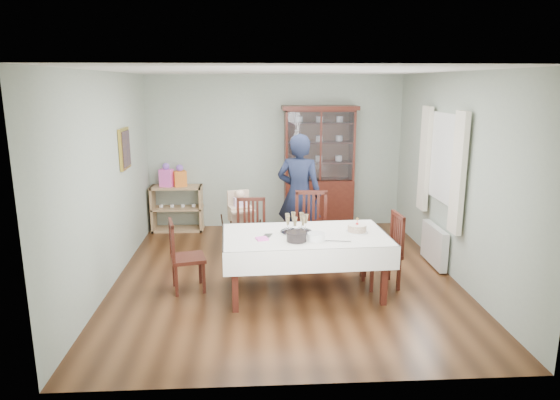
{
  "coord_description": "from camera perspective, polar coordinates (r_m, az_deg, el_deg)",
  "views": [
    {
      "loc": [
        -0.44,
        -6.34,
        2.56
      ],
      "look_at": [
        -0.05,
        0.2,
        1.02
      ],
      "focal_mm": 32.0,
      "sensor_mm": 36.0,
      "label": 1
    }
  ],
  "objects": [
    {
      "name": "plate_stack_dark",
      "position": [
        5.81,
        1.9,
        -4.19
      ],
      "size": [
        0.28,
        0.28,
        0.11
      ],
      "primitive_type": "cylinder",
      "rotation": [
        0.0,
        0.0,
        0.24
      ],
      "color": "black",
      "rests_on": "dining_table"
    },
    {
      "name": "woman",
      "position": [
        7.49,
        2.2,
        0.62
      ],
      "size": [
        0.77,
        0.62,
        1.84
      ],
      "primitive_type": "imported",
      "rotation": [
        0.0,
        0.0,
        2.83
      ],
      "color": "black",
      "rests_on": "floor"
    },
    {
      "name": "champagne_tray",
      "position": [
        6.11,
        1.87,
        -3.16
      ],
      "size": [
        0.39,
        0.39,
        0.24
      ],
      "color": "silver",
      "rests_on": "dining_table"
    },
    {
      "name": "sideboard",
      "position": [
        8.98,
        -11.67,
        -0.93
      ],
      "size": [
        0.9,
        0.38,
        0.8
      ],
      "color": "tan",
      "rests_on": "floor"
    },
    {
      "name": "high_chair",
      "position": [
        7.58,
        -4.53,
        -3.37
      ],
      "size": [
        0.54,
        0.54,
        1.01
      ],
      "rotation": [
        0.0,
        0.0,
        0.25
      ],
      "color": "black",
      "rests_on": "floor"
    },
    {
      "name": "radiator",
      "position": [
        7.47,
        17.22,
        -4.94
      ],
      "size": [
        0.1,
        0.8,
        0.55
      ],
      "primitive_type": "cube",
      "color": "white",
      "rests_on": "floor"
    },
    {
      "name": "chair_end_left",
      "position": [
        6.43,
        -10.59,
        -7.81
      ],
      "size": [
        0.49,
        0.49,
        0.91
      ],
      "rotation": [
        0.0,
        0.0,
        1.8
      ],
      "color": "#461C11",
      "rests_on": "floor"
    },
    {
      "name": "plate_stack_white",
      "position": [
        5.85,
        4.16,
        -4.22
      ],
      "size": [
        0.26,
        0.26,
        0.09
      ],
      "primitive_type": "cylinder",
      "rotation": [
        0.0,
        0.0,
        -0.29
      ],
      "color": "white",
      "rests_on": "dining_table"
    },
    {
      "name": "chair_far_left",
      "position": [
        7.13,
        -3.29,
        -5.36
      ],
      "size": [
        0.43,
        0.43,
        0.96
      ],
      "rotation": [
        0.0,
        0.0,
        -0.0
      ],
      "color": "#461C11",
      "rests_on": "floor"
    },
    {
      "name": "gift_bag_orange",
      "position": [
        8.83,
        -11.36,
        2.64
      ],
      "size": [
        0.25,
        0.21,
        0.38
      ],
      "color": "orange",
      "rests_on": "sideboard"
    },
    {
      "name": "cake_knife",
      "position": [
        5.84,
        6.61,
        -4.7
      ],
      "size": [
        0.31,
        0.08,
        0.01
      ],
      "primitive_type": "cube",
      "rotation": [
        0.0,
        0.0,
        -0.16
      ],
      "color": "silver",
      "rests_on": "dining_table"
    },
    {
      "name": "floor",
      "position": [
        6.85,
        0.55,
        -8.68
      ],
      "size": [
        5.0,
        5.0,
        0.0
      ],
      "primitive_type": "plane",
      "color": "#593319",
      "rests_on": "ground"
    },
    {
      "name": "chair_far_right",
      "position": [
        7.11,
        3.59,
        -5.16
      ],
      "size": [
        0.51,
        0.51,
        1.06
      ],
      "rotation": [
        0.0,
        0.0,
        -0.08
      ],
      "color": "#461C11",
      "rests_on": "floor"
    },
    {
      "name": "chair_end_right",
      "position": [
        6.58,
        11.62,
        -7.24
      ],
      "size": [
        0.46,
        0.46,
        0.95
      ],
      "rotation": [
        0.0,
        0.0,
        -1.5
      ],
      "color": "#461C11",
      "rests_on": "floor"
    },
    {
      "name": "cutlery",
      "position": [
        6.0,
        -1.83,
        -4.11
      ],
      "size": [
        0.16,
        0.2,
        0.01
      ],
      "primitive_type": null,
      "rotation": [
        0.0,
        0.0,
        -0.28
      ],
      "color": "silver",
      "rests_on": "dining_table"
    },
    {
      "name": "napkin_stack",
      "position": [
        5.89,
        -2.07,
        -4.44
      ],
      "size": [
        0.16,
        0.16,
        0.02
      ],
      "primitive_type": "cube",
      "rotation": [
        0.0,
        0.0,
        0.26
      ],
      "color": "#FF5DCF",
      "rests_on": "dining_table"
    },
    {
      "name": "curtain_left",
      "position": [
        6.65,
        19.73,
        2.88
      ],
      "size": [
        0.07,
        0.3,
        1.55
      ],
      "primitive_type": "cube",
      "color": "silver",
      "rests_on": "room_shell"
    },
    {
      "name": "picture_frame",
      "position": [
        7.41,
        -17.34,
        5.62
      ],
      "size": [
        0.04,
        0.48,
        0.58
      ],
      "primitive_type": "cube",
      "color": "gold",
      "rests_on": "room_shell"
    },
    {
      "name": "china_cabinet",
      "position": [
        8.79,
        4.46,
        3.83
      ],
      "size": [
        1.3,
        0.48,
        2.18
      ],
      "color": "#461C11",
      "rests_on": "floor"
    },
    {
      "name": "room_shell",
      "position": [
        6.93,
        0.28,
        6.19
      ],
      "size": [
        5.0,
        5.0,
        5.0
      ],
      "color": "#9EAA99",
      "rests_on": "floor"
    },
    {
      "name": "window",
      "position": [
        7.22,
        18.34,
        4.56
      ],
      "size": [
        0.04,
        1.02,
        1.22
      ],
      "primitive_type": "cube",
      "color": "white",
      "rests_on": "room_shell"
    },
    {
      "name": "curtain_right",
      "position": [
        7.79,
        16.22,
        4.55
      ],
      "size": [
        0.07,
        0.3,
        1.55
      ],
      "primitive_type": "cube",
      "color": "silver",
      "rests_on": "room_shell"
    },
    {
      "name": "dining_table",
      "position": [
        6.21,
        2.86,
        -7.24
      ],
      "size": [
        2.05,
        1.25,
        0.76
      ],
      "rotation": [
        0.0,
        0.0,
        0.05
      ],
      "color": "#461C11",
      "rests_on": "floor"
    },
    {
      "name": "gift_bag_pink",
      "position": [
        8.86,
        -12.86,
        2.69
      ],
      "size": [
        0.25,
        0.2,
        0.41
      ],
      "color": "#FF5DCF",
      "rests_on": "sideboard"
    },
    {
      "name": "birthday_cake",
      "position": [
        6.22,
        8.79,
        -3.24
      ],
      "size": [
        0.27,
        0.27,
        0.18
      ],
      "color": "white",
      "rests_on": "dining_table"
    }
  ]
}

